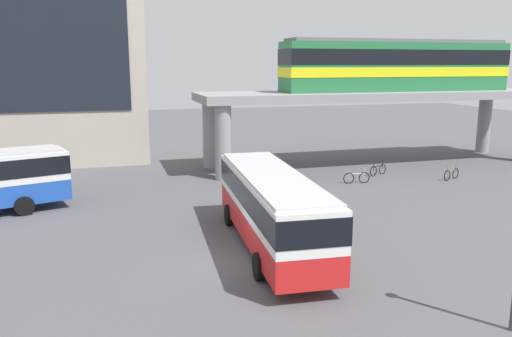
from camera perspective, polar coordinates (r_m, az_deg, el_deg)
name	(u,v)px	position (r m, az deg, el deg)	size (l,w,h in m)	color
ground_plane	(194,200)	(29.95, -6.88, -3.43)	(120.00, 120.00, 0.00)	#515156
elevated_platform	(373,103)	(40.62, 12.73, 7.08)	(26.73, 5.99, 5.60)	gray
train	(397,65)	(41.45, 15.23, 10.97)	(18.09, 2.96, 3.84)	#26723F
bus_main	(272,202)	(21.62, 1.72, -3.76)	(3.29, 11.19, 3.22)	red
bicycle_silver	(357,178)	(34.36, 11.01, -1.00)	(1.78, 0.30, 1.04)	black
bicycle_brown	(451,174)	(37.17, 20.72, -0.60)	(1.67, 0.77, 1.04)	black
bicycle_black	(378,170)	(37.15, 13.29, -0.16)	(1.65, 0.80, 1.04)	black
pedestrian_near_building	(252,188)	(29.02, -0.47, -2.18)	(0.46, 0.37, 1.73)	#33663F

